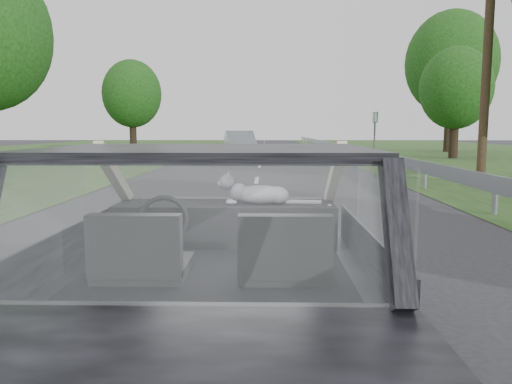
{
  "coord_description": "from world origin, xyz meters",
  "views": [
    {
      "loc": [
        0.3,
        -2.98,
        1.53
      ],
      "look_at": [
        0.23,
        0.55,
        1.09
      ],
      "focal_mm": 35.0,
      "sensor_mm": 36.0,
      "label": 1
    }
  ],
  "objects_px": {
    "cat": "(260,193)",
    "utility_pole": "(488,51)",
    "subject_car": "(217,262)",
    "highway_sign": "(375,134)",
    "other_car": "(240,144)"
  },
  "relations": [
    {
      "from": "cat",
      "to": "subject_car",
      "type": "bearing_deg",
      "value": -114.98
    },
    {
      "from": "subject_car",
      "to": "utility_pole",
      "type": "xyz_separation_m",
      "value": [
        5.94,
        10.23,
        2.8
      ]
    },
    {
      "from": "cat",
      "to": "utility_pole",
      "type": "bearing_deg",
      "value": 58.15
    },
    {
      "from": "highway_sign",
      "to": "utility_pole",
      "type": "xyz_separation_m",
      "value": [
        -0.57,
        -15.81,
        2.26
      ]
    },
    {
      "from": "subject_car",
      "to": "highway_sign",
      "type": "relative_size",
      "value": 1.58
    },
    {
      "from": "highway_sign",
      "to": "utility_pole",
      "type": "distance_m",
      "value": 15.98
    },
    {
      "from": "subject_car",
      "to": "cat",
      "type": "relative_size",
      "value": 7.52
    },
    {
      "from": "cat",
      "to": "highway_sign",
      "type": "height_order",
      "value": "highway_sign"
    },
    {
      "from": "other_car",
      "to": "cat",
      "type": "bearing_deg",
      "value": -95.25
    },
    {
      "from": "subject_car",
      "to": "cat",
      "type": "distance_m",
      "value": 0.73
    },
    {
      "from": "subject_car",
      "to": "highway_sign",
      "type": "xyz_separation_m",
      "value": [
        6.51,
        26.04,
        0.54
      ]
    },
    {
      "from": "other_car",
      "to": "utility_pole",
      "type": "height_order",
      "value": "utility_pole"
    },
    {
      "from": "other_car",
      "to": "highway_sign",
      "type": "bearing_deg",
      "value": -5.0
    },
    {
      "from": "other_car",
      "to": "highway_sign",
      "type": "distance_m",
      "value": 7.79
    },
    {
      "from": "cat",
      "to": "utility_pole",
      "type": "distance_m",
      "value": 11.46
    }
  ]
}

